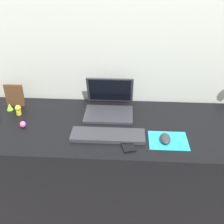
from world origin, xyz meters
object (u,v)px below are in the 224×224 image
Objects in this scene: keyboard at (108,135)px; toy_figurine_pink at (23,124)px; laptop at (109,103)px; toy_figurine_yellow at (18,110)px; mouse at (165,138)px; picture_frame at (14,95)px; toy_figurine_lime at (10,107)px; cell_phone at (127,144)px.

toy_figurine_pink is at bearing 172.42° from keyboard.
laptop is 0.57m from toy_figurine_yellow.
toy_figurine_yellow reaches higher than mouse.
laptop is at bearing 8.48° from toy_figurine_yellow.
picture_frame is at bearing 117.33° from toy_figurine_yellow.
mouse is 0.64× the size of picture_frame.
picture_frame is 2.32× the size of toy_figurine_yellow.
keyboard is at bearing -21.92° from toy_figurine_lime.
laptop is 0.30m from keyboard.
mouse is at bearing -14.89° from toy_figurine_yellow.
keyboard is at bearing -7.58° from toy_figurine_pink.
toy_figurine_yellow is (-0.58, 0.21, 0.02)m from keyboard.
toy_figurine_yellow is at bearing -62.67° from picture_frame.
mouse is at bearing -5.05° from keyboard.
toy_figurine_yellow is (-0.08, 0.14, 0.02)m from toy_figurine_pink.
toy_figurine_lime is 0.71× the size of toy_figurine_yellow.
toy_figurine_pink reaches higher than keyboard.
keyboard is at bearing -19.90° from toy_figurine_yellow.
cell_phone is 3.32× the size of toy_figurine_pink.
toy_figurine_yellow is (0.06, -0.12, -0.04)m from picture_frame.
cell_phone is at bearing -23.72° from toy_figurine_lime.
toy_figurine_yellow is at bearing 160.10° from keyboard.
cell_phone is at bearing -22.27° from toy_figurine_yellow.
picture_frame reaches higher than toy_figurine_pink.
toy_figurine_pink is (-0.49, -0.23, -0.03)m from laptop.
mouse is 1.01m from picture_frame.
mouse is 2.10× the size of toy_figurine_lime.
toy_figurine_yellow reaches higher than keyboard.
toy_figurine_lime is at bearing 128.08° from toy_figurine_pink.
toy_figurine_lime is (-0.76, 0.34, 0.02)m from cell_phone.
laptop is 0.63m from picture_frame.
cell_phone is at bearing -71.77° from laptop.
mouse is at bearing -6.61° from toy_figurine_pink.
toy_figurine_pink is 0.60× the size of toy_figurine_yellow.
cell_phone is 0.85m from picture_frame.
laptop is 6.55× the size of toy_figurine_lime.
toy_figurine_pink is at bearing 152.15° from cell_phone.
cell_phone is 1.98× the size of toy_figurine_yellow.
laptop is 7.79× the size of toy_figurine_pink.
laptop is at bearing -2.89° from picture_frame.
mouse is at bearing -44.70° from laptop.
laptop reaches higher than toy_figurine_lime.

